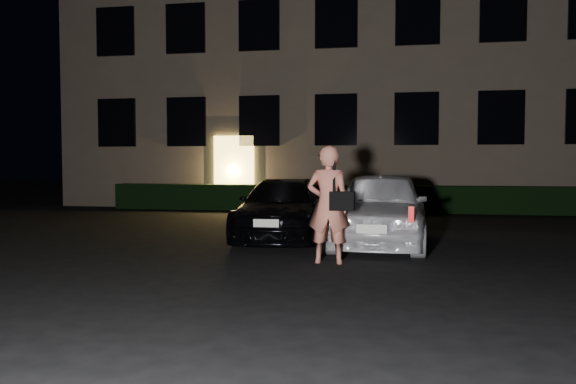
# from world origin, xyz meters

# --- Properties ---
(ground) EXTENTS (80.00, 80.00, 0.00)m
(ground) POSITION_xyz_m (0.00, 0.00, 0.00)
(ground) COLOR black
(ground) RESTS_ON ground
(building) EXTENTS (20.00, 8.11, 12.00)m
(building) POSITION_xyz_m (-0.00, 14.99, 6.00)
(building) COLOR #705F50
(building) RESTS_ON ground
(hedge) EXTENTS (15.00, 0.70, 0.85)m
(hedge) POSITION_xyz_m (0.00, 10.50, 0.42)
(hedge) COLOR black
(hedge) RESTS_ON ground
(sedan) EXTENTS (1.98, 4.36, 1.22)m
(sedan) POSITION_xyz_m (-0.45, 3.93, 0.61)
(sedan) COLOR black
(sedan) RESTS_ON ground
(hatch) EXTENTS (1.92, 4.31, 1.44)m
(hatch) POSITION_xyz_m (1.59, 3.18, 0.72)
(hatch) COLOR white
(hatch) RESTS_ON ground
(man) EXTENTS (0.76, 0.45, 1.85)m
(man) POSITION_xyz_m (0.81, 1.05, 0.93)
(man) COLOR #DF7C65
(man) RESTS_ON ground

